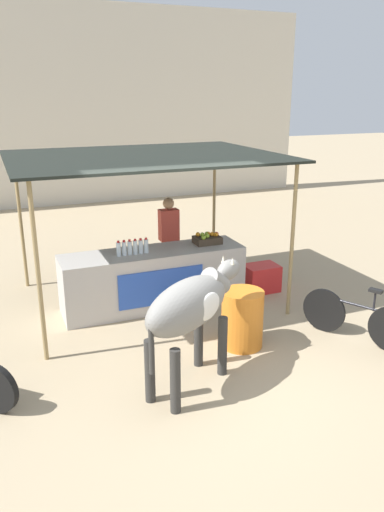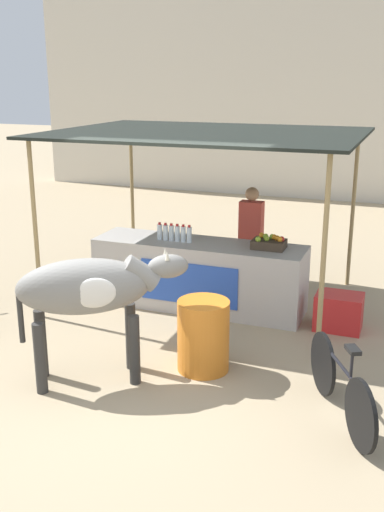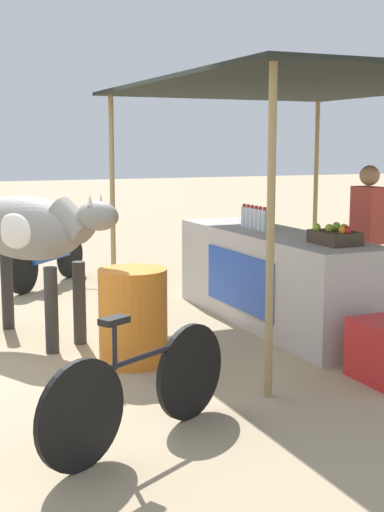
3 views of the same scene
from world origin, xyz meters
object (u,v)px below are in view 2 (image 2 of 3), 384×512
(vendor_behind_counter, at_px, (251,241))
(cooler_box, at_px, (339,312))
(stall_counter, at_px, (199,275))
(bicycle_leaning, at_px, (341,386))
(cow, at_px, (91,290))
(fruit_crate, at_px, (269,243))
(water_barrel, at_px, (203,336))

(vendor_behind_counter, relative_size, cooler_box, 2.75)
(stall_counter, bearing_deg, bicycle_leaning, -44.96)
(stall_counter, bearing_deg, vendor_behind_counter, 53.99)
(cow, bearing_deg, bicycle_leaning, 3.26)
(fruit_crate, xyz_separation_m, water_barrel, (-0.28, -1.84, -0.63))
(stall_counter, height_order, cow, cow)
(stall_counter, relative_size, cooler_box, 5.00)
(stall_counter, distance_m, fruit_crate, 1.14)
(cow, relative_size, bicycle_leaning, 1.16)
(cooler_box, relative_size, water_barrel, 0.73)
(stall_counter, height_order, bicycle_leaning, stall_counter)
(vendor_behind_counter, bearing_deg, fruit_crate, -57.46)
(vendor_behind_counter, bearing_deg, cow, -105.20)
(fruit_crate, distance_m, cooler_box, 1.28)
(vendor_behind_counter, xyz_separation_m, bicycle_leaning, (1.74, -3.04, -0.50))
(fruit_crate, bearing_deg, bicycle_leaning, -61.03)
(cooler_box, height_order, cow, cow)
(stall_counter, distance_m, water_barrel, 1.92)
(vendor_behind_counter, height_order, cooler_box, vendor_behind_counter)
(stall_counter, bearing_deg, fruit_crate, 3.24)
(water_barrel, xyz_separation_m, bicycle_leaning, (1.58, -0.50, -0.06))
(vendor_behind_counter, bearing_deg, bicycle_leaning, -60.19)
(vendor_behind_counter, distance_m, water_barrel, 2.58)
(cow, bearing_deg, vendor_behind_counter, 74.80)
(stall_counter, xyz_separation_m, cooler_box, (1.99, -0.10, -0.24))
(fruit_crate, relative_size, water_barrel, 0.54)
(water_barrel, distance_m, bicycle_leaning, 1.65)
(cow, height_order, bicycle_leaning, cow)
(vendor_behind_counter, height_order, bicycle_leaning, vendor_behind_counter)
(vendor_behind_counter, distance_m, cow, 3.31)
(fruit_crate, bearing_deg, cow, -117.76)
(water_barrel, height_order, cow, cow)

